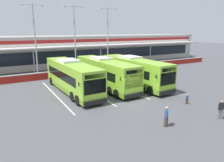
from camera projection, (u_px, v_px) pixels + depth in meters
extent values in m
plane|color=#4C4C51|center=(131.00, 101.00, 21.29)|extent=(200.00, 200.00, 0.00)
cube|color=beige|center=(58.00, 52.00, 43.37)|extent=(70.00, 10.00, 5.50)
cube|color=#19232D|center=(65.00, 56.00, 39.25)|extent=(66.00, 0.08, 2.20)
cube|color=maroon|center=(65.00, 41.00, 38.56)|extent=(68.00, 0.08, 0.60)
cube|color=beige|center=(67.00, 47.00, 37.55)|extent=(67.00, 3.00, 0.24)
cube|color=gray|center=(57.00, 37.00, 42.65)|extent=(70.00, 10.00, 0.50)
cylinder|color=#999999|center=(34.00, 62.00, 34.05)|extent=(0.20, 0.20, 4.20)
cylinder|color=#999999|center=(101.00, 57.00, 40.03)|extent=(0.20, 0.20, 4.20)
cylinder|color=#999999|center=(150.00, 53.00, 46.01)|extent=(0.20, 0.20, 4.20)
cylinder|color=#999999|center=(188.00, 51.00, 51.99)|extent=(0.20, 0.20, 4.20)
cube|color=maroon|center=(80.00, 72.00, 33.38)|extent=(60.00, 0.36, 1.00)
cube|color=#B2B2B2|center=(80.00, 69.00, 33.25)|extent=(60.00, 0.40, 0.10)
cube|color=#8CC633|center=(72.00, 76.00, 24.11)|extent=(2.92, 12.07, 3.19)
cube|color=olive|center=(73.00, 87.00, 24.42)|extent=(2.94, 12.09, 0.56)
cube|color=black|center=(71.00, 74.00, 24.38)|extent=(2.87, 9.67, 0.96)
cube|color=black|center=(95.00, 87.00, 19.15)|extent=(2.31, 0.17, 1.40)
cube|color=black|center=(95.00, 76.00, 18.90)|extent=(2.05, 0.14, 0.40)
cube|color=silver|center=(68.00, 61.00, 24.52)|extent=(2.14, 2.86, 0.28)
cube|color=black|center=(96.00, 102.00, 19.42)|extent=(2.45, 0.24, 0.44)
cube|color=black|center=(107.00, 80.00, 20.10)|extent=(0.08, 0.12, 0.36)
cube|color=black|center=(79.00, 84.00, 18.62)|extent=(0.08, 0.12, 0.36)
cylinder|color=black|center=(69.00, 79.00, 28.85)|extent=(0.35, 1.05, 1.04)
cylinder|color=black|center=(52.00, 81.00, 27.64)|extent=(0.35, 1.05, 1.04)
cylinder|color=black|center=(94.00, 93.00, 22.40)|extent=(0.35, 1.05, 1.04)
cylinder|color=black|center=(73.00, 96.00, 21.19)|extent=(0.35, 1.05, 1.04)
cylinder|color=black|center=(100.00, 96.00, 21.24)|extent=(0.35, 1.05, 1.04)
cylinder|color=black|center=(78.00, 100.00, 20.03)|extent=(0.35, 1.05, 1.04)
cube|color=#8CC633|center=(105.00, 73.00, 26.12)|extent=(2.92, 12.07, 3.19)
cube|color=olive|center=(105.00, 83.00, 26.44)|extent=(2.94, 12.09, 0.56)
cube|color=black|center=(104.00, 70.00, 26.39)|extent=(2.87, 9.67, 0.96)
cube|color=black|center=(134.00, 81.00, 21.16)|extent=(2.31, 0.17, 1.40)
cube|color=black|center=(134.00, 72.00, 20.91)|extent=(2.05, 0.14, 0.40)
cube|color=silver|center=(101.00, 58.00, 26.53)|extent=(2.14, 2.86, 0.28)
cube|color=black|center=(134.00, 95.00, 21.43)|extent=(2.45, 0.24, 0.44)
cube|color=black|center=(143.00, 76.00, 22.11)|extent=(0.08, 0.12, 0.36)
cube|color=black|center=(120.00, 79.00, 20.63)|extent=(0.08, 0.12, 0.36)
cylinder|color=black|center=(97.00, 76.00, 30.86)|extent=(0.35, 1.05, 1.04)
cylinder|color=black|center=(82.00, 78.00, 29.65)|extent=(0.35, 1.05, 1.04)
cylinder|color=black|center=(127.00, 88.00, 24.41)|extent=(0.35, 1.05, 1.04)
cylinder|color=black|center=(110.00, 91.00, 23.20)|extent=(0.35, 1.05, 1.04)
cylinder|color=black|center=(135.00, 91.00, 23.26)|extent=(0.35, 1.05, 1.04)
cylinder|color=black|center=(117.00, 94.00, 22.04)|extent=(0.35, 1.05, 1.04)
cube|color=#8CC633|center=(134.00, 71.00, 27.24)|extent=(2.92, 12.07, 3.19)
cube|color=olive|center=(134.00, 81.00, 27.56)|extent=(2.94, 12.09, 0.56)
cube|color=black|center=(133.00, 69.00, 27.52)|extent=(2.87, 9.67, 0.96)
cube|color=black|center=(168.00, 79.00, 22.29)|extent=(2.31, 0.17, 1.40)
cube|color=black|center=(169.00, 70.00, 22.04)|extent=(2.05, 0.14, 0.40)
cube|color=silver|center=(130.00, 57.00, 27.65)|extent=(2.14, 2.86, 0.28)
cube|color=black|center=(168.00, 92.00, 22.56)|extent=(2.45, 0.24, 0.44)
cube|color=black|center=(175.00, 74.00, 23.23)|extent=(0.08, 0.12, 0.36)
cube|color=black|center=(156.00, 76.00, 21.75)|extent=(0.08, 0.12, 0.36)
cylinder|color=black|center=(122.00, 74.00, 31.99)|extent=(0.35, 1.05, 1.04)
cylinder|color=black|center=(109.00, 76.00, 30.78)|extent=(0.35, 1.05, 1.04)
cylinder|color=black|center=(158.00, 85.00, 25.54)|extent=(0.35, 1.05, 1.04)
cylinder|color=black|center=(143.00, 88.00, 24.32)|extent=(0.35, 1.05, 1.04)
cylinder|color=black|center=(166.00, 88.00, 24.38)|extent=(0.35, 1.05, 1.04)
cylinder|color=black|center=(151.00, 91.00, 23.17)|extent=(0.35, 1.05, 1.04)
cube|color=silver|center=(55.00, 95.00, 23.31)|extent=(0.14, 13.00, 0.01)
cube|color=silver|center=(89.00, 90.00, 25.33)|extent=(0.14, 13.00, 0.01)
cube|color=silver|center=(118.00, 85.00, 27.36)|extent=(0.14, 13.00, 0.01)
cube|color=silver|center=(143.00, 82.00, 29.38)|extent=(0.14, 13.00, 0.01)
cube|color=slate|center=(219.00, 114.00, 17.05)|extent=(0.19, 0.22, 0.84)
cube|color=slate|center=(222.00, 114.00, 16.96)|extent=(0.19, 0.22, 0.84)
cube|color=black|center=(222.00, 106.00, 16.84)|extent=(0.40, 0.33, 0.56)
cube|color=black|center=(219.00, 107.00, 16.81)|extent=(0.12, 0.13, 0.54)
cube|color=black|center=(224.00, 106.00, 16.88)|extent=(0.12, 0.13, 0.54)
sphere|color=tan|center=(222.00, 102.00, 16.74)|extent=(0.22, 0.22, 0.22)
cube|color=#4C4238|center=(186.00, 101.00, 20.49)|extent=(0.09, 0.11, 0.52)
cube|color=#4C4238|center=(187.00, 101.00, 20.47)|extent=(0.09, 0.11, 0.52)
cube|color=#2D5693|center=(187.00, 97.00, 20.37)|extent=(0.21, 0.14, 0.35)
cube|color=#2D5693|center=(186.00, 98.00, 20.31)|extent=(0.06, 0.06, 0.33)
cube|color=#2D5693|center=(188.00, 97.00, 20.45)|extent=(0.06, 0.06, 0.33)
sphere|color=tan|center=(187.00, 95.00, 20.32)|extent=(0.14, 0.14, 0.14)
cube|color=#4C4238|center=(165.00, 122.00, 15.58)|extent=(0.23, 0.22, 0.84)
cube|color=#4C4238|center=(167.00, 121.00, 15.71)|extent=(0.23, 0.22, 0.84)
cube|color=#2D5693|center=(166.00, 113.00, 15.47)|extent=(0.39, 0.40, 0.56)
cube|color=#2D5693|center=(167.00, 114.00, 15.27)|extent=(0.13, 0.13, 0.54)
cube|color=#2D5693|center=(166.00, 112.00, 15.69)|extent=(0.13, 0.13, 0.54)
sphere|color=tan|center=(167.00, 108.00, 15.38)|extent=(0.22, 0.22, 0.22)
cylinder|color=#9E9EA3|center=(35.00, 41.00, 31.45)|extent=(0.20, 0.20, 11.00)
cylinder|color=#9E9EA3|center=(32.00, 4.00, 30.16)|extent=(2.80, 0.10, 0.10)
cube|color=silver|center=(22.00, 5.00, 29.51)|extent=(0.44, 0.28, 0.20)
cube|color=silver|center=(42.00, 6.00, 30.86)|extent=(0.44, 0.28, 0.20)
cylinder|color=#9E9EA3|center=(75.00, 41.00, 33.74)|extent=(0.20, 0.20, 11.00)
cylinder|color=#9E9EA3|center=(74.00, 6.00, 32.45)|extent=(2.80, 0.10, 0.10)
cube|color=silver|center=(65.00, 6.00, 31.80)|extent=(0.44, 0.28, 0.20)
cube|color=silver|center=(82.00, 7.00, 33.15)|extent=(0.44, 0.28, 0.20)
cylinder|color=#9E9EA3|center=(108.00, 40.00, 36.86)|extent=(0.20, 0.20, 11.00)
cylinder|color=#9E9EA3|center=(108.00, 8.00, 35.57)|extent=(2.80, 0.10, 0.10)
cube|color=silver|center=(100.00, 8.00, 34.92)|extent=(0.44, 0.28, 0.20)
cube|color=silver|center=(115.00, 9.00, 36.27)|extent=(0.44, 0.28, 0.20)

